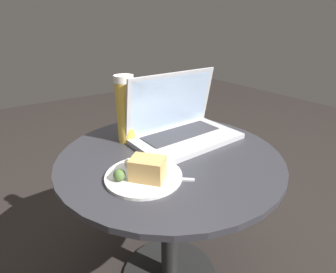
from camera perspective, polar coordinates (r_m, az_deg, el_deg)
table at (r=0.93m, az=0.38°, el=-11.72°), size 0.71×0.71×0.58m
laptop at (r=0.94m, az=2.92°, el=2.34°), size 0.38×0.23×0.23m
beer_glass at (r=0.91m, az=-9.22°, el=5.84°), size 0.07×0.07×0.23m
snack_plate at (r=0.71m, az=-5.28°, el=-7.83°), size 0.21×0.21×0.07m
fork at (r=0.72m, az=-2.99°, el=-8.95°), size 0.15×0.14×0.00m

